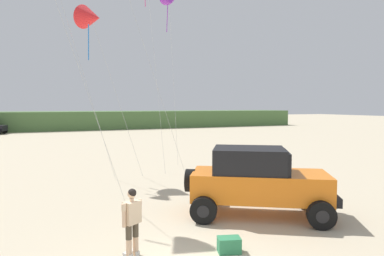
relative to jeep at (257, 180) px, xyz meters
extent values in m
cube|color=#4C703D|center=(-9.26, 46.62, 0.19)|extent=(90.00, 8.12, 2.77)
cube|color=orange|center=(0.06, -0.04, -0.19)|extent=(4.72, 3.86, 0.90)
cube|color=orange|center=(1.47, -0.89, 0.18)|extent=(1.82, 2.02, 0.12)
cube|color=black|center=(-0.24, 0.15, 0.66)|extent=(2.88, 2.70, 0.80)
cube|color=black|center=(0.79, -0.48, 0.62)|extent=(0.95, 1.48, 0.72)
cube|color=black|center=(2.01, -1.22, -0.46)|extent=(1.11, 1.64, 0.28)
cylinder|color=black|center=(-1.92, 1.17, -0.09)|extent=(0.66, 0.82, 0.77)
cylinder|color=black|center=(2.09, -0.07, -0.78)|extent=(0.87, 0.69, 0.84)
cylinder|color=black|center=(2.09, -0.07, -0.78)|extent=(0.49, 0.47, 0.38)
cylinder|color=black|center=(1.02, -1.83, -0.78)|extent=(0.87, 0.69, 0.84)
cylinder|color=black|center=(1.02, -1.83, -0.78)|extent=(0.49, 0.47, 0.38)
cylinder|color=black|center=(-0.90, 1.75, -0.78)|extent=(0.87, 0.69, 0.84)
cylinder|color=black|center=(-0.90, 1.75, -0.78)|extent=(0.49, 0.47, 0.38)
cylinder|color=black|center=(-1.97, -0.01, -0.78)|extent=(0.87, 0.69, 0.84)
cylinder|color=black|center=(-1.97, -0.01, -0.78)|extent=(0.49, 0.47, 0.38)
cylinder|color=#DBB28E|center=(-4.63, -1.46, -0.95)|extent=(0.14, 0.14, 0.49)
cylinder|color=#4C4233|center=(-4.63, -1.46, -0.56)|extent=(0.15, 0.15, 0.36)
cube|color=silver|center=(-4.65, -1.43, -1.15)|extent=(0.22, 0.28, 0.10)
cylinder|color=#DBB28E|center=(-4.44, -1.36, -0.95)|extent=(0.14, 0.14, 0.49)
cylinder|color=#4C4233|center=(-4.44, -1.36, -0.56)|extent=(0.15, 0.15, 0.36)
cube|color=silver|center=(-4.46, -1.32, -1.15)|extent=(0.22, 0.28, 0.10)
cube|color=beige|center=(-4.54, -1.41, -0.11)|extent=(0.48, 0.42, 0.54)
cylinder|color=#DBB28E|center=(-4.76, -1.54, -0.12)|extent=(0.09, 0.09, 0.56)
cylinder|color=beige|center=(-4.76, -1.54, 0.07)|extent=(0.11, 0.11, 0.16)
cylinder|color=#DBB28E|center=(-4.31, -1.28, -0.12)|extent=(0.09, 0.09, 0.56)
cylinder|color=beige|center=(-4.31, -1.28, 0.07)|extent=(0.11, 0.11, 0.16)
cylinder|color=#DBB28E|center=(-4.54, -1.41, 0.20)|extent=(0.10, 0.10, 0.08)
sphere|color=#DBB28E|center=(-4.54, -1.41, 0.34)|extent=(0.21, 0.21, 0.21)
sphere|color=black|center=(-4.53, -1.42, 0.36)|extent=(0.21, 0.21, 0.21)
cube|color=#2D7F51|center=(-2.27, -2.14, -1.01)|extent=(0.64, 0.50, 0.38)
cylinder|color=black|center=(-11.58, 41.59, -0.82)|extent=(0.80, 0.44, 0.76)
cylinder|color=silver|center=(-4.71, 9.02, 4.58)|extent=(2.82, 3.23, 11.47)
cone|color=red|center=(-4.18, 8.65, 6.90)|extent=(1.79, 1.95, 1.65)
cylinder|color=blue|center=(-4.33, 8.65, 5.65)|extent=(0.05, 0.32, 1.75)
cylinder|color=silver|center=(-3.04, 8.08, 2.87)|extent=(2.30, 1.14, 8.05)
cylinder|color=silver|center=(-1.14, 8.38, 4.47)|extent=(2.88, 2.66, 11.24)
cylinder|color=silver|center=(-5.21, 3.95, 3.80)|extent=(2.98, 1.47, 9.91)
cone|color=purple|center=(1.88, 14.04, 9.99)|extent=(1.59, 1.74, 1.87)
cylinder|color=purple|center=(1.73, 14.04, 8.72)|extent=(0.05, 0.29, 1.93)
cylinder|color=silver|center=(1.39, 11.91, 4.42)|extent=(0.99, 4.28, 11.15)
cylinder|color=silver|center=(-0.29, 10.49, 5.00)|extent=(0.75, 5.90, 12.31)
camera|label=1|loc=(-6.36, -9.33, 2.45)|focal=31.71mm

